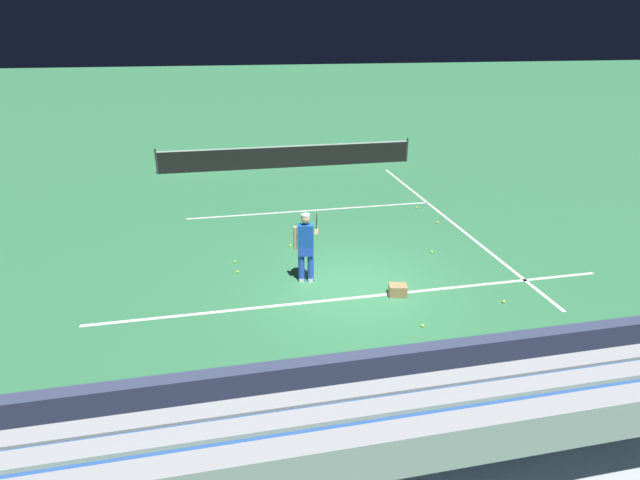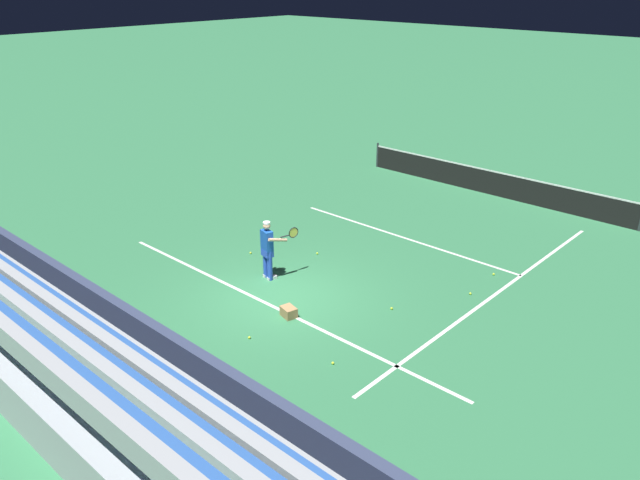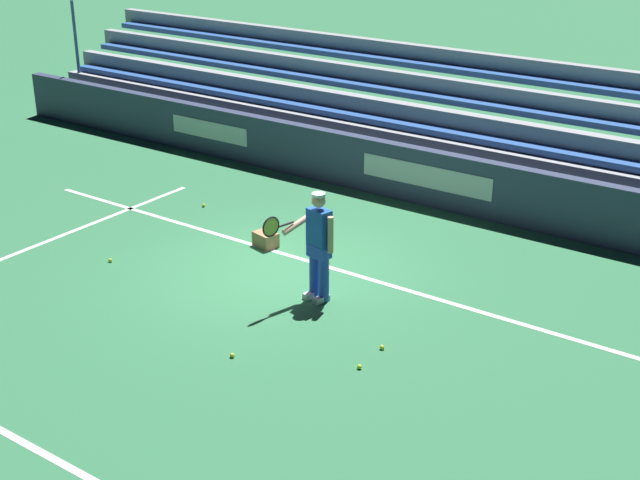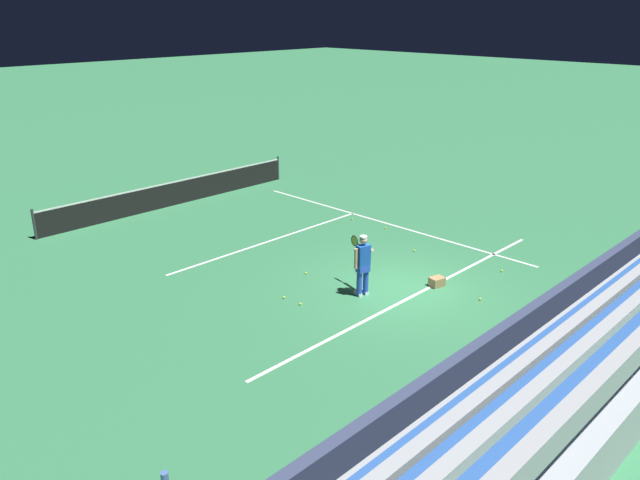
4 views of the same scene
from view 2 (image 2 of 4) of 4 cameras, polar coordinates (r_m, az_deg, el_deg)
ground_plane at (r=16.68m, az=-3.48°, el=-5.27°), size 160.00×160.00×0.00m
court_baseline_white at (r=16.38m, az=-4.73°, el=-5.87°), size 12.00×0.10×0.01m
court_sideline_white at (r=17.46m, az=15.76°, el=-4.78°), size 0.10×12.00×0.01m
court_service_line_white at (r=20.48m, az=7.58°, el=0.25°), size 8.22×0.10×0.01m
back_wall_sponsor_board at (r=14.28m, az=-15.35°, el=-8.94°), size 22.53×0.25×1.10m
bleacher_stand at (r=13.52m, az=-22.02°, el=-11.05°), size 21.40×2.40×2.95m
tennis_player at (r=17.33m, az=-4.76°, el=-0.85°), size 0.72×0.96×1.71m
ball_box_cardboard at (r=15.74m, az=-2.88°, el=-6.58°), size 0.46×0.38×0.26m
tennis_ball_far_left at (r=16.17m, az=6.57°, el=-6.23°), size 0.07×0.07×0.07m
tennis_ball_on_baseline at (r=18.48m, az=15.59°, el=-3.03°), size 0.07×0.07×0.07m
tennis_ball_by_box at (r=19.61m, az=-5.09°, el=-0.62°), size 0.07×0.07×0.07m
tennis_ball_stray_back at (r=14.02m, az=1.18°, el=-11.19°), size 0.07×0.07×0.07m
tennis_ball_midcourt at (r=14.98m, az=-6.48°, el=-8.85°), size 0.07×0.07×0.07m
tennis_ball_far_right at (r=19.23m, az=-6.37°, el=-1.18°), size 0.07×0.07×0.07m
tennis_ball_toward_net at (r=19.08m, az=-0.26°, el=-1.23°), size 0.07×0.07×0.07m
tennis_ball_near_player at (r=17.25m, az=13.59°, el=-4.78°), size 0.07×0.07×0.07m
tennis_net at (r=25.00m, az=15.35°, el=5.12°), size 11.09×0.09×1.07m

